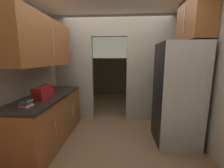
{
  "coord_description": "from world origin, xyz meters",
  "views": [
    {
      "loc": [
        0.13,
        -2.33,
        1.54
      ],
      "look_at": [
        -0.08,
        0.74,
        1.0
      ],
      "focal_mm": 22.98,
      "sensor_mm": 36.0,
      "label": 1
    }
  ],
  "objects": [
    {
      "name": "ground",
      "position": [
        0.0,
        0.0,
        0.0
      ],
      "size": [
        20.0,
        20.0,
        0.0
      ],
      "primitive_type": "plane",
      "color": "brown"
    },
    {
      "name": "kitchen_partition",
      "position": [
        0.05,
        1.24,
        1.35
      ],
      "size": [
        3.09,
        0.12,
        2.55
      ],
      "color": "#ADA899",
      "rests_on": "ground"
    },
    {
      "name": "adjoining_room_shell",
      "position": [
        0.0,
        3.28,
        1.28
      ],
      "size": [
        3.09,
        3.1,
        2.55
      ],
      "color": "gray",
      "rests_on": "ground"
    },
    {
      "name": "refrigerator",
      "position": [
        1.12,
        0.25,
        0.91
      ],
      "size": [
        0.7,
        0.76,
        1.82
      ],
      "color": "black",
      "rests_on": "ground"
    },
    {
      "name": "lower_cabinet_run",
      "position": [
        -1.22,
        0.11,
        0.45
      ],
      "size": [
        0.65,
        1.84,
        0.89
      ],
      "color": "brown",
      "rests_on": "ground"
    },
    {
      "name": "upper_cabinet_counterside",
      "position": [
        -1.22,
        0.11,
        1.82
      ],
      "size": [
        0.36,
        1.65,
        0.79
      ],
      "color": "brown"
    },
    {
      "name": "upper_cabinet_fridgeside",
      "position": [
        1.36,
        0.35,
        2.19
      ],
      "size": [
        0.36,
        0.77,
        0.69
      ],
      "color": "brown"
    },
    {
      "name": "boombox",
      "position": [
        -1.19,
        -0.06,
        0.99
      ],
      "size": [
        0.18,
        0.41,
        0.23
      ],
      "color": "maroon",
      "rests_on": "lower_cabinet_run"
    },
    {
      "name": "book_stack",
      "position": [
        -1.19,
        -0.51,
        0.94
      ],
      "size": [
        0.15,
        0.17,
        0.11
      ],
      "color": "beige",
      "rests_on": "lower_cabinet_run"
    }
  ]
}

